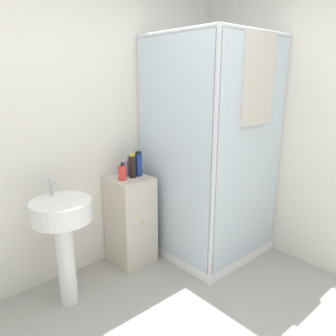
{
  "coord_description": "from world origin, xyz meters",
  "views": [
    {
      "loc": [
        -1.13,
        -0.84,
        1.69
      ],
      "look_at": [
        0.58,
        1.09,
        0.97
      ],
      "focal_mm": 35.0,
      "sensor_mm": 36.0,
      "label": 1
    }
  ],
  "objects_px": {
    "sink": "(63,227)",
    "soap_dispenser": "(122,173)",
    "shampoo_bottle_tall_black": "(132,166)",
    "shampoo_bottle_blue": "(139,164)",
    "lotion_bottle_white": "(126,168)"
  },
  "relations": [
    {
      "from": "soap_dispenser",
      "to": "lotion_bottle_white",
      "type": "distance_m",
      "value": 0.14
    },
    {
      "from": "sink",
      "to": "shampoo_bottle_tall_black",
      "type": "distance_m",
      "value": 0.81
    },
    {
      "from": "shampoo_bottle_tall_black",
      "to": "shampoo_bottle_blue",
      "type": "relative_size",
      "value": 0.97
    },
    {
      "from": "shampoo_bottle_tall_black",
      "to": "lotion_bottle_white",
      "type": "distance_m",
      "value": 0.09
    },
    {
      "from": "lotion_bottle_white",
      "to": "shampoo_bottle_blue",
      "type": "bearing_deg",
      "value": -45.89
    },
    {
      "from": "sink",
      "to": "lotion_bottle_white",
      "type": "bearing_deg",
      "value": 17.89
    },
    {
      "from": "sink",
      "to": "shampoo_bottle_blue",
      "type": "xyz_separation_m",
      "value": [
        0.81,
        0.15,
        0.3
      ]
    },
    {
      "from": "sink",
      "to": "shampoo_bottle_blue",
      "type": "bearing_deg",
      "value": 10.62
    },
    {
      "from": "shampoo_bottle_blue",
      "to": "lotion_bottle_white",
      "type": "bearing_deg",
      "value": 134.11
    },
    {
      "from": "sink",
      "to": "lotion_bottle_white",
      "type": "relative_size",
      "value": 5.5
    },
    {
      "from": "soap_dispenser",
      "to": "shampoo_bottle_tall_black",
      "type": "xyz_separation_m",
      "value": [
        0.11,
        0.0,
        0.04
      ]
    },
    {
      "from": "shampoo_bottle_tall_black",
      "to": "sink",
      "type": "bearing_deg",
      "value": -168.49
    },
    {
      "from": "soap_dispenser",
      "to": "lotion_bottle_white",
      "type": "height_order",
      "value": "lotion_bottle_white"
    },
    {
      "from": "lotion_bottle_white",
      "to": "sink",
      "type": "bearing_deg",
      "value": -162.11
    },
    {
      "from": "sink",
      "to": "soap_dispenser",
      "type": "relative_size",
      "value": 6.15
    }
  ]
}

